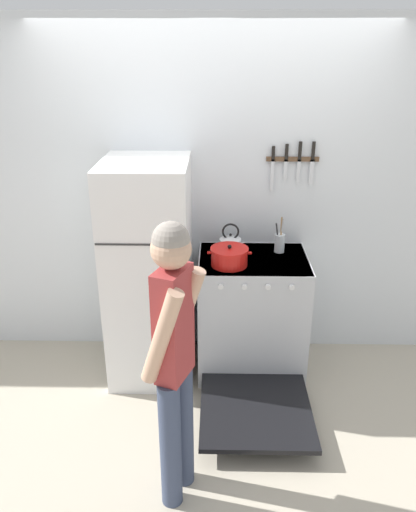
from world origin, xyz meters
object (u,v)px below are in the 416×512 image
at_px(tea_kettle, 231,243).
at_px(dutch_oven_pot, 229,257).
at_px(stove_range, 252,317).
at_px(utensil_jar, 280,242).
at_px(person, 174,353).
at_px(refrigerator, 150,273).

bearing_deg(tea_kettle, dutch_oven_pot, -93.25).
distance_m(stove_range, dutch_oven_pot, 0.56).
relative_size(dutch_oven_pot, utensil_jar, 1.15).
bearing_deg(person, tea_kettle, 8.30).
relative_size(dutch_oven_pot, person, 0.19).
xyz_separation_m(tea_kettle, person, (-0.31, -1.33, -0.06)).
relative_size(stove_range, dutch_oven_pot, 4.40).
height_order(refrigerator, utensil_jar, refrigerator).
xyz_separation_m(utensil_jar, person, (-0.67, -1.34, -0.07)).
distance_m(dutch_oven_pot, tea_kettle, 0.24).
relative_size(dutch_oven_pot, tea_kettle, 1.38).
bearing_deg(dutch_oven_pot, person, -105.21).
bearing_deg(tea_kettle, refrigerator, -164.79).
height_order(stove_range, dutch_oven_pot, dutch_oven_pot).
distance_m(tea_kettle, person, 1.37).
bearing_deg(person, dutch_oven_pot, 6.17).
distance_m(dutch_oven_pot, utensil_jar, 0.45).
bearing_deg(stove_range, utensil_jar, 40.25).
distance_m(tea_kettle, utensil_jar, 0.36).
bearing_deg(tea_kettle, person, -103.09).
bearing_deg(utensil_jar, tea_kettle, -179.04).
height_order(stove_range, tea_kettle, tea_kettle).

